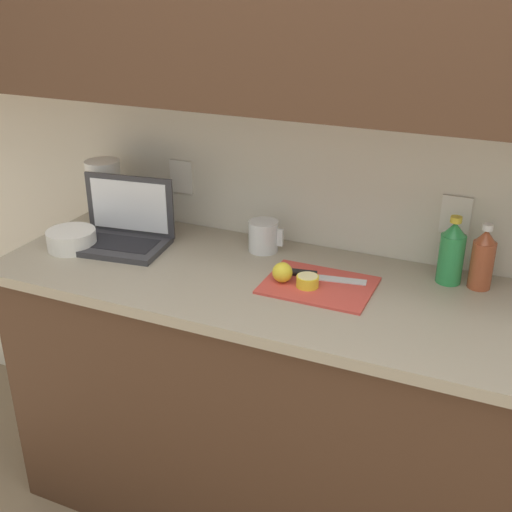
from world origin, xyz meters
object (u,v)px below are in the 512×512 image
(bottle_oil_tall, at_px, (452,253))
(bowl_white, at_px, (72,239))
(bottle_green_soda, at_px, (483,259))
(cutting_board, at_px, (319,285))
(laptop, at_px, (123,229))
(lemon_whole_beside, at_px, (282,272))
(measuring_cup, at_px, (264,236))
(knife, at_px, (309,274))
(lemon_half_cut, at_px, (308,281))
(paper_towel_roll, at_px, (105,192))

(bottle_oil_tall, distance_m, bowl_white, 1.23)
(bottle_green_soda, bearing_deg, cutting_board, -156.46)
(laptop, xyz_separation_m, bowl_white, (-0.14, -0.10, -0.02))
(laptop, height_order, lemon_whole_beside, laptop)
(cutting_board, distance_m, bottle_green_soda, 0.48)
(measuring_cup, bearing_deg, knife, -34.08)
(bowl_white, bearing_deg, cutting_board, 4.45)
(bottle_green_soda, bearing_deg, lemon_half_cut, -154.87)
(cutting_board, height_order, paper_towel_roll, paper_towel_roll)
(knife, height_order, lemon_half_cut, lemon_half_cut)
(knife, distance_m, bottle_oil_tall, 0.43)
(lemon_half_cut, bearing_deg, bottle_oil_tall, 30.13)
(laptop, bearing_deg, knife, -7.31)
(bottle_green_soda, distance_m, paper_towel_roll, 1.33)
(lemon_whole_beside, xyz_separation_m, paper_towel_roll, (-0.78, 0.21, 0.08))
(laptop, height_order, cutting_board, laptop)
(paper_towel_roll, bearing_deg, bowl_white, -82.37)
(measuring_cup, distance_m, bowl_white, 0.65)
(cutting_board, relative_size, bottle_oil_tall, 1.53)
(laptop, bearing_deg, lemon_half_cut, -12.43)
(knife, xyz_separation_m, bottle_oil_tall, (0.39, 0.16, 0.08))
(bottle_oil_tall, height_order, paper_towel_roll, paper_towel_roll)
(measuring_cup, distance_m, paper_towel_roll, 0.64)
(cutting_board, height_order, lemon_half_cut, lemon_half_cut)
(laptop, bearing_deg, bowl_white, -151.53)
(lemon_whole_beside, bearing_deg, laptop, 174.18)
(lemon_whole_beside, height_order, paper_towel_roll, paper_towel_roll)
(bottle_oil_tall, bearing_deg, bottle_green_soda, 0.00)
(measuring_cup, xyz_separation_m, bowl_white, (-0.60, -0.24, -0.02))
(knife, height_order, bowl_white, bowl_white)
(measuring_cup, bearing_deg, cutting_board, -34.89)
(lemon_half_cut, relative_size, bowl_white, 0.41)
(laptop, bearing_deg, cutting_board, -10.10)
(knife, xyz_separation_m, measuring_cup, (-0.21, 0.14, 0.04))
(paper_towel_roll, bearing_deg, cutting_board, -11.40)
(lemon_half_cut, relative_size, measuring_cup, 0.56)
(cutting_board, height_order, lemon_whole_beside, lemon_whole_beside)
(bowl_white, bearing_deg, lemon_whole_beside, 3.00)
(laptop, relative_size, lemon_half_cut, 5.12)
(bottle_oil_tall, xyz_separation_m, paper_towel_roll, (-1.24, -0.01, 0.02))
(measuring_cup, bearing_deg, lemon_half_cut, -41.77)
(knife, relative_size, lemon_whole_beside, 4.29)
(measuring_cup, bearing_deg, bottle_green_soda, 1.01)
(measuring_cup, bearing_deg, bottle_oil_tall, 1.16)
(cutting_board, xyz_separation_m, bowl_white, (-0.86, -0.07, 0.03))
(bottle_green_soda, bearing_deg, knife, -162.07)
(paper_towel_roll, bearing_deg, knife, -9.69)
(bowl_white, relative_size, paper_towel_roll, 0.69)
(lemon_whole_beside, bearing_deg, cutting_board, 14.38)
(laptop, height_order, bottle_oil_tall, laptop)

